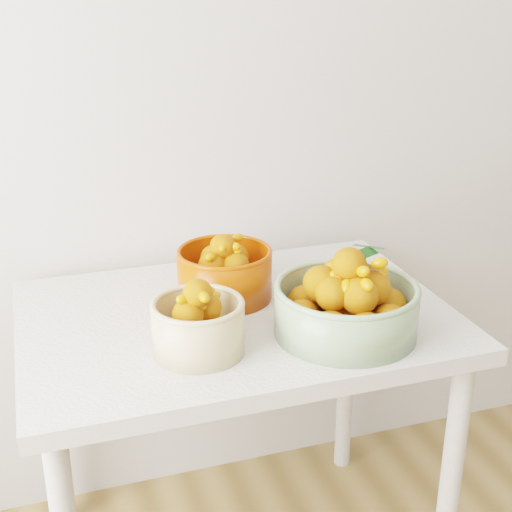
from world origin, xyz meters
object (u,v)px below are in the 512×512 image
(bowl_cream, at_px, (198,324))
(bowl_orange, at_px, (225,272))
(table, at_px, (237,348))
(bowl_green, at_px, (346,304))

(bowl_cream, bearing_deg, bowl_orange, 62.46)
(bowl_orange, bearing_deg, bowl_cream, -117.54)
(table, distance_m, bowl_orange, 0.19)
(bowl_cream, xyz_separation_m, bowl_orange, (0.13, 0.24, 0.00))
(bowl_cream, distance_m, bowl_green, 0.33)
(table, bearing_deg, bowl_cream, -130.28)
(bowl_cream, relative_size, bowl_orange, 0.86)
(bowl_green, bearing_deg, bowl_orange, 127.28)
(bowl_cream, distance_m, bowl_orange, 0.27)
(bowl_green, relative_size, bowl_orange, 1.24)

